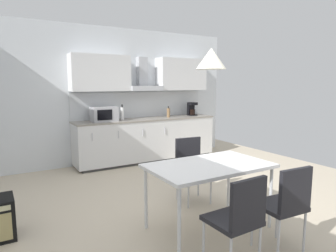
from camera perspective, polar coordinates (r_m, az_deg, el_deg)
ground_plane at (r=4.02m, az=1.53°, el=-15.84°), size 7.31×8.33×0.02m
wall_back at (r=6.26m, az=-12.36°, el=5.62°), size 5.85×0.10×2.75m
kitchen_counter at (r=6.36m, az=-3.97°, el=-2.54°), size 3.05×0.62×0.90m
backsplash_tile at (r=6.52m, az=-5.16°, el=4.08°), size 3.03×0.02×0.54m
upper_wall_cabinets at (r=6.37m, az=-4.62°, el=9.76°), size 3.03×0.40×0.70m
microwave at (r=5.92m, az=-12.11°, el=2.25°), size 0.48×0.35×0.28m
coffee_maker at (r=6.89m, az=4.53°, el=3.28°), size 0.18×0.19×0.30m
bottle_brown at (r=6.49m, az=0.08°, el=2.58°), size 0.07×0.07×0.24m
bottle_white at (r=6.06m, az=-8.71°, el=2.40°), size 0.07×0.07×0.31m
dining_table at (r=3.37m, az=7.82°, el=-8.03°), size 1.34×0.81×0.74m
chair_near_left at (r=2.68m, az=13.38°, el=-16.14°), size 0.41×0.41×0.87m
chair_far_right at (r=4.20m, az=4.44°, el=-7.00°), size 0.44×0.44×0.87m
chair_near_right at (r=3.10m, az=21.56°, el=-13.11°), size 0.43×0.43×0.87m
pendant_lamp at (r=3.25m, az=8.23°, el=12.61°), size 0.32×0.32×0.22m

